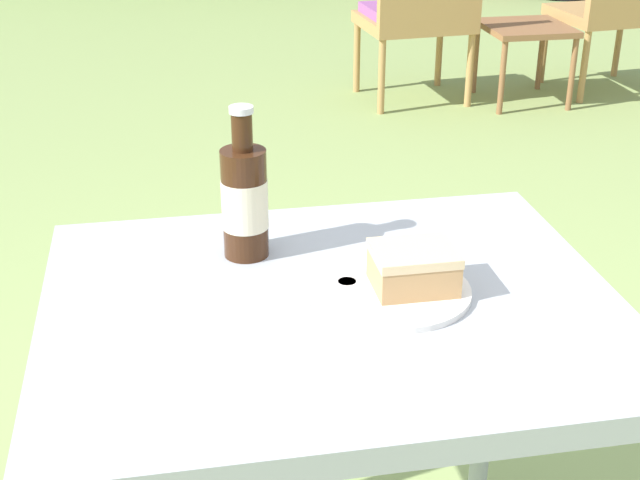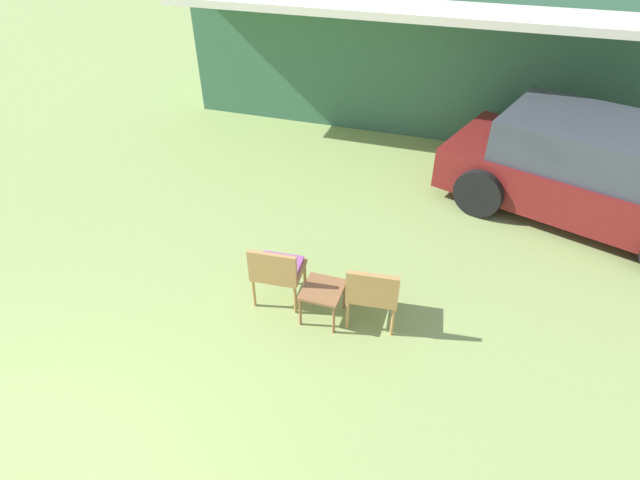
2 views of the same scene
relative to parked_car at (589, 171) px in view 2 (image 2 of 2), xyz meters
The scene contains 5 objects.
cabin_building 4.55m from the parked_car, 128.50° to the left, with size 8.64×4.61×2.82m.
parked_car is the anchor object (origin of this frame).
wicker_chair_cushioned 4.62m from the parked_car, 137.68° to the right, with size 0.58×0.52×0.79m.
wicker_chair_plain 3.90m from the parked_car, 126.59° to the right, with size 0.59×0.53×0.79m.
garden_side_table 4.30m from the parked_car, 131.73° to the right, with size 0.43×0.45×0.41m.
Camera 2 is at (2.89, -0.56, 3.99)m, focal length 28.00 mm.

